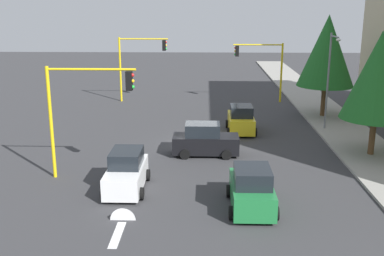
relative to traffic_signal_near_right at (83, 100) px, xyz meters
The scene contains 13 objects.
ground_plane 9.29m from the traffic_signal_near_right, 136.30° to the left, with size 120.00×120.00×0.00m, color #353538.
sidewalk_kerb 20.03m from the traffic_signal_near_right, 124.12° to the left, with size 80.00×4.00×0.15m, color gray.
lane_arrow_near 7.43m from the traffic_signal_near_right, 26.37° to the left, with size 2.40×1.10×1.10m.
traffic_signal_near_right is the anchor object (origin of this frame).
traffic_signal_far_left 23.02m from the traffic_signal_near_right, 150.32° to the left, with size 0.36×4.59×5.47m.
traffic_signal_far_right 20.00m from the traffic_signal_near_right, behind, with size 0.36×4.59×5.97m.
street_lamp_curbside 17.76m from the traffic_signal_near_right, 122.76° to the left, with size 2.15×0.28×7.00m.
tree_roadside_mid 21.09m from the traffic_signal_near_right, 131.66° to the left, with size 4.46×4.46×8.17m.
tree_roadside_near 16.74m from the traffic_signal_near_right, 103.84° to the left, with size 4.10×4.10×7.50m.
car_black 8.08m from the traffic_signal_near_right, 122.79° to the left, with size 1.98×3.99×1.98m.
car_green 9.64m from the traffic_signal_near_right, 66.49° to the left, with size 3.85×2.12×1.98m.
car_yellow 13.18m from the traffic_signal_near_right, 136.57° to the left, with size 3.62×2.06×1.98m.
car_white 4.31m from the traffic_signal_near_right, 56.54° to the left, with size 3.96×2.01×1.98m.
Camera 1 is at (28.96, 0.49, 8.93)m, focal length 43.32 mm.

